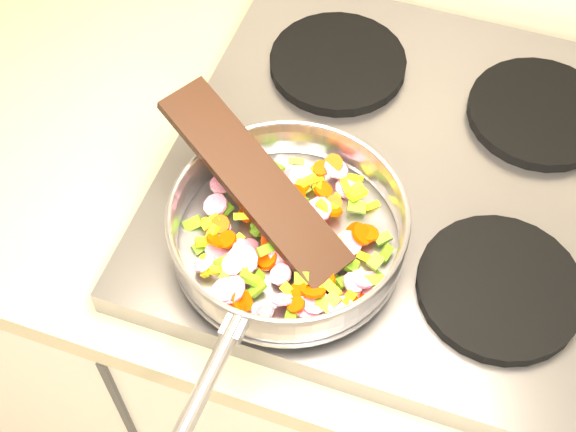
% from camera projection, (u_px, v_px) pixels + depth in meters
% --- Properties ---
extents(cooktop, '(0.60, 0.60, 0.04)m').
position_uv_depth(cooktop, '(408.00, 177.00, 1.04)').
color(cooktop, '#939399').
rests_on(cooktop, counter_top).
extents(grate_fl, '(0.19, 0.19, 0.02)m').
position_uv_depth(grate_fl, '(269.00, 220.00, 0.96)').
color(grate_fl, black).
rests_on(grate_fl, cooktop).
extents(grate_fr, '(0.19, 0.19, 0.02)m').
position_uv_depth(grate_fr, '(500.00, 287.00, 0.91)').
color(grate_fr, black).
rests_on(grate_fr, cooktop).
extents(grate_bl, '(0.19, 0.19, 0.02)m').
position_uv_depth(grate_bl, '(338.00, 63.00, 1.11)').
color(grate_bl, black).
rests_on(grate_bl, cooktop).
extents(grate_br, '(0.19, 0.19, 0.02)m').
position_uv_depth(grate_br, '(540.00, 113.00, 1.06)').
color(grate_br, black).
rests_on(grate_br, cooktop).
extents(saute_pan, '(0.32, 0.48, 0.06)m').
position_uv_depth(saute_pan, '(287.00, 228.00, 0.91)').
color(saute_pan, '#9E9EA5').
rests_on(saute_pan, grate_fl).
extents(vegetable_heap, '(0.26, 0.25, 0.04)m').
position_uv_depth(vegetable_heap, '(286.00, 240.00, 0.92)').
color(vegetable_heap, '#558F19').
rests_on(vegetable_heap, saute_pan).
extents(wooden_spatula, '(0.27, 0.19, 0.09)m').
position_uv_depth(wooden_spatula, '(255.00, 181.00, 0.91)').
color(wooden_spatula, black).
rests_on(wooden_spatula, saute_pan).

